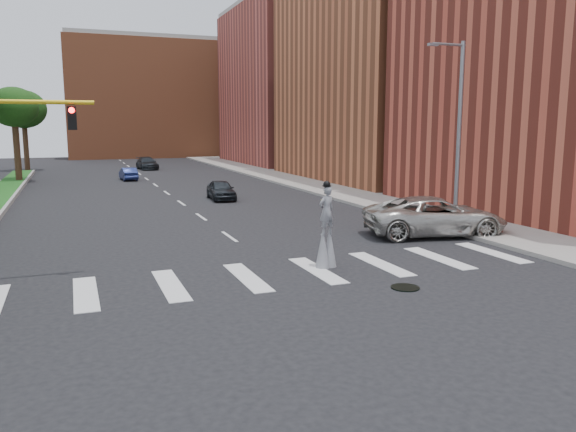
{
  "coord_description": "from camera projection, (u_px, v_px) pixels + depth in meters",
  "views": [
    {
      "loc": [
        -6.6,
        -16.61,
        5.09
      ],
      "look_at": [
        0.89,
        2.82,
        1.7
      ],
      "focal_mm": 35.0,
      "sensor_mm": 36.0,
      "label": 1
    }
  ],
  "objects": [
    {
      "name": "car_near",
      "position": [
        221.0,
        190.0,
        38.57
      ],
      "size": [
        1.81,
        4.02,
        1.34
      ],
      "primitive_type": "imported",
      "rotation": [
        0.0,
        0.0,
        -0.06
      ],
      "color": "black",
      "rests_on": "ground"
    },
    {
      "name": "stilt_performer",
      "position": [
        326.0,
        233.0,
        20.1
      ],
      "size": [
        0.83,
        0.61,
        3.13
      ],
      "rotation": [
        0.0,
        0.0,
        3.42
      ],
      "color": "#372316",
      "rests_on": "ground"
    },
    {
      "name": "car_mid",
      "position": [
        128.0,
        174.0,
        52.13
      ],
      "size": [
        1.5,
        3.64,
        1.17
      ],
      "primitive_type": "imported",
      "rotation": [
        0.0,
        0.0,
        3.22
      ],
      "color": "navy",
      "rests_on": "ground"
    },
    {
      "name": "building_backdrop",
      "position": [
        151.0,
        100.0,
        90.97
      ],
      "size": [
        26.0,
        14.0,
        18.0
      ],
      "primitive_type": "cube",
      "color": "#AC5A36",
      "rests_on": "ground"
    },
    {
      "name": "tree_7",
      "position": [
        23.0,
        110.0,
        61.59
      ],
      "size": [
        4.91,
        4.91,
        8.88
      ],
      "color": "#372316",
      "rests_on": "ground"
    },
    {
      "name": "ground_plane",
      "position": [
        293.0,
        281.0,
        18.45
      ],
      "size": [
        160.0,
        160.0,
        0.0
      ],
      "primitive_type": "plane",
      "color": "black",
      "rests_on": "ground"
    },
    {
      "name": "sidewalk_right",
      "position": [
        323.0,
        187.0,
        45.9
      ],
      "size": [
        5.0,
        90.0,
        0.18
      ],
      "primitive_type": "cube",
      "color": "gray",
      "rests_on": "ground"
    },
    {
      "name": "car_far",
      "position": [
        147.0,
        163.0,
        64.81
      ],
      "size": [
        2.3,
        4.88,
        1.38
      ],
      "primitive_type": "imported",
      "rotation": [
        0.0,
        0.0,
        0.08
      ],
      "color": "black",
      "rests_on": "ground"
    },
    {
      "name": "building_far",
      "position": [
        298.0,
        87.0,
        74.39
      ],
      "size": [
        16.0,
        22.0,
        20.0
      ],
      "primitive_type": "cube",
      "color": "#B04B41",
      "rests_on": "ground"
    },
    {
      "name": "suv_crossing",
      "position": [
        435.0,
        216.0,
        25.99
      ],
      "size": [
        7.01,
        4.37,
        1.81
      ],
      "primitive_type": "imported",
      "rotation": [
        0.0,
        0.0,
        1.35
      ],
      "color": "#B7B5AD",
      "rests_on": "ground"
    },
    {
      "name": "streetlight",
      "position": [
        457.0,
        129.0,
        27.07
      ],
      "size": [
        2.05,
        0.2,
        9.0
      ],
      "color": "slate",
      "rests_on": "ground"
    },
    {
      "name": "building_mid",
      "position": [
        395.0,
        49.0,
        51.97
      ],
      "size": [
        16.0,
        22.0,
        24.0
      ],
      "primitive_type": "cube",
      "color": "#AC5A36",
      "rests_on": "ground"
    },
    {
      "name": "median_curb",
      "position": [
        5.0,
        210.0,
        33.14
      ],
      "size": [
        0.2,
        60.0,
        0.28
      ],
      "primitive_type": "cube",
      "color": "#999993",
      "rests_on": "ground"
    },
    {
      "name": "tree_6",
      "position": [
        14.0,
        108.0,
        48.96
      ],
      "size": [
        4.1,
        4.1,
        8.38
      ],
      "color": "#372316",
      "rests_on": "ground"
    },
    {
      "name": "manhole",
      "position": [
        405.0,
        288.0,
        17.67
      ],
      "size": [
        0.9,
        0.9,
        0.04
      ],
      "primitive_type": "cylinder",
      "color": "black",
      "rests_on": "ground"
    }
  ]
}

